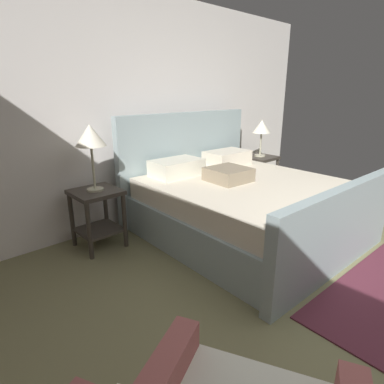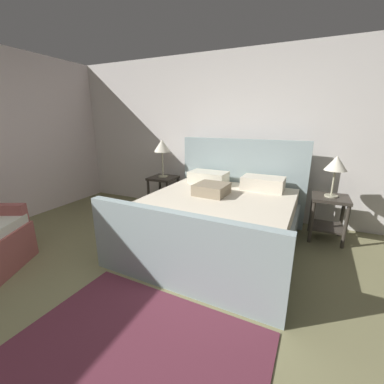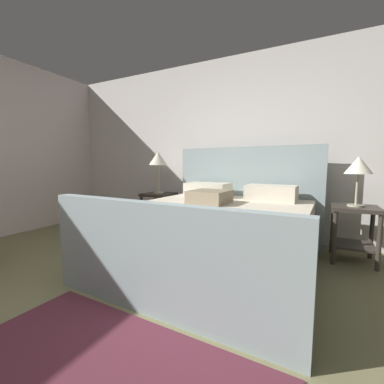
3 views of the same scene
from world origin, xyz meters
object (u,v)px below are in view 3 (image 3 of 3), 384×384
object	(u,v)px
bed	(218,230)
table_lamp_left	(158,160)
nightstand_left	(159,206)
nightstand_right	(354,225)
table_lamp_right	(358,167)

from	to	relation	value
bed	table_lamp_left	xyz separation A→B (m)	(-1.29, 0.80, 0.76)
bed	nightstand_left	world-z (taller)	bed
nightstand_right	table_lamp_left	xyz separation A→B (m)	(-2.58, 0.10, 0.72)
nightstand_right	table_lamp_right	xyz separation A→B (m)	(0.00, 0.00, 0.61)
bed	table_lamp_right	xyz separation A→B (m)	(1.29, 0.70, 0.66)
nightstand_left	table_lamp_right	bearing A→B (deg)	-2.31
nightstand_right	nightstand_left	bearing A→B (deg)	177.69
bed	table_lamp_left	distance (m)	1.70
table_lamp_left	nightstand_left	bearing A→B (deg)	-82.87
table_lamp_right	bed	bearing A→B (deg)	-151.56
bed	table_lamp_right	distance (m)	1.61
nightstand_right	table_lamp_left	distance (m)	2.68
table_lamp_right	nightstand_left	world-z (taller)	table_lamp_right
nightstand_right	table_lamp_left	size ratio (longest dim) A/B	0.94
bed	nightstand_right	xyz separation A→B (m)	(1.29, 0.70, 0.05)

